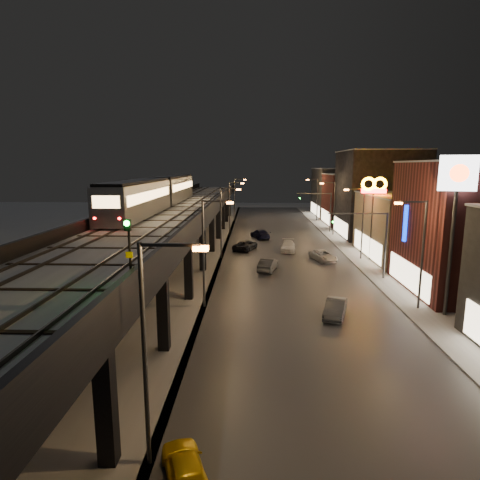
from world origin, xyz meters
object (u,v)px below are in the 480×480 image
object	(u,v)px
car_near_white	(268,265)
car_mid_dark	(260,234)
subway_train	(159,192)
car_taxi	(185,470)
car_onc_silver	(335,309)
sign_citgo	(456,193)
car_mid_silver	(245,245)
car_onc_dark	(323,256)
rail_signal	(128,238)
car_onc_white	(288,246)

from	to	relation	value
car_near_white	car_mid_dark	distance (m)	20.45
subway_train	car_taxi	world-z (taller)	subway_train
subway_train	car_onc_silver	world-z (taller)	subway_train
subway_train	sign_citgo	distance (m)	33.47
car_mid_silver	car_onc_dark	distance (m)	11.62
car_mid_silver	car_onc_silver	bearing A→B (deg)	126.03
rail_signal	sign_citgo	world-z (taller)	sign_citgo
car_taxi	car_onc_white	xyz separation A→B (m)	(7.27, 41.56, 0.09)
sign_citgo	car_onc_dark	bearing A→B (deg)	109.35
car_mid_silver	car_onc_white	world-z (taller)	car_onc_white
car_mid_silver	car_onc_white	bearing A→B (deg)	-166.27
car_onc_white	car_onc_silver	bearing A→B (deg)	-81.13
car_onc_silver	car_mid_dark	bearing A→B (deg)	116.80
subway_train	car_mid_silver	bearing A→B (deg)	24.18
car_mid_silver	car_near_white	bearing A→B (deg)	123.14
car_mid_dark	car_near_white	bearing A→B (deg)	73.18
car_taxi	sign_citgo	xyz separation A→B (m)	(17.59, 17.56, 9.07)
subway_train	car_mid_dark	size ratio (longest dim) A/B	7.28
car_near_white	car_mid_silver	size ratio (longest dim) A/B	0.87
car_onc_white	car_near_white	bearing A→B (deg)	-101.14
car_taxi	car_near_white	world-z (taller)	car_near_white
car_onc_white	car_onc_dark	bearing A→B (deg)	-50.61
car_near_white	car_mid_dark	world-z (taller)	car_mid_dark
car_near_white	car_taxi	bearing A→B (deg)	97.45
rail_signal	sign_citgo	xyz separation A→B (m)	(20.60, 13.38, 1.10)
car_mid_silver	subway_train	bearing A→B (deg)	43.48
car_near_white	car_mid_silver	xyz separation A→B (m)	(-2.78, 11.29, -0.03)
car_onc_white	sign_citgo	world-z (taller)	sign_citgo
car_taxi	car_mid_silver	xyz separation A→B (m)	(1.37, 42.14, 0.08)
subway_train	car_mid_silver	xyz separation A→B (m)	(10.79, 4.84, -7.72)
car_onc_dark	sign_citgo	bearing A→B (deg)	-87.97
rail_signal	car_near_white	size ratio (longest dim) A/B	0.63
subway_train	car_mid_dark	distance (m)	20.58
car_taxi	car_onc_dark	size ratio (longest dim) A/B	0.78
car_mid_silver	car_onc_white	size ratio (longest dim) A/B	1.04
car_taxi	car_onc_silver	size ratio (longest dim) A/B	0.87
car_taxi	car_onc_silver	distance (m)	19.27
rail_signal	car_near_white	world-z (taller)	rail_signal
car_taxi	car_mid_silver	bearing A→B (deg)	-111.76
subway_train	car_taxi	size ratio (longest dim) A/B	10.24
subway_train	rail_signal	distance (m)	33.72
sign_citgo	car_onc_white	bearing A→B (deg)	113.27
car_mid_silver	car_onc_dark	world-z (taller)	car_mid_silver
car_taxi	car_onc_white	distance (m)	42.19
rail_signal	car_taxi	size ratio (longest dim) A/B	0.77
car_near_white	car_mid_silver	bearing A→B (deg)	-61.03
car_mid_silver	car_taxi	bearing A→B (deg)	107.43
rail_signal	car_taxi	xyz separation A→B (m)	(3.01, -4.18, -7.97)
car_taxi	car_near_white	xyz separation A→B (m)	(4.16, 30.84, 0.11)
car_onc_silver	car_onc_dark	bearing A→B (deg)	101.12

